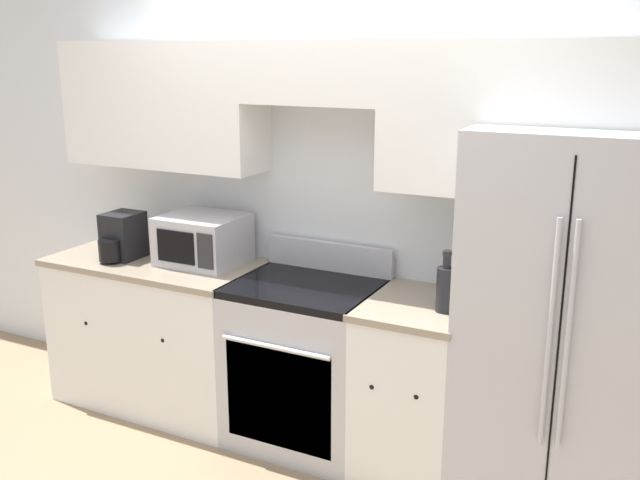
% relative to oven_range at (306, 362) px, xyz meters
% --- Properties ---
extents(ground_plane, '(12.00, 12.00, 0.00)m').
position_rel_oven_range_xyz_m(ground_plane, '(0.08, -0.31, -0.46)').
color(ground_plane, '#937A5B').
extents(wall_back, '(8.00, 0.39, 2.60)m').
position_rel_oven_range_xyz_m(wall_back, '(0.09, 0.28, 1.03)').
color(wall_back, silver).
rests_on(wall_back, ground_plane).
extents(lower_cabinets_left, '(1.26, 0.64, 0.90)m').
position_rel_oven_range_xyz_m(lower_cabinets_left, '(-1.00, -0.00, -0.00)').
color(lower_cabinets_left, white).
rests_on(lower_cabinets_left, ground_plane).
extents(lower_cabinets_right, '(0.51, 0.64, 0.90)m').
position_rel_oven_range_xyz_m(lower_cabinets_right, '(0.62, -0.00, -0.00)').
color(lower_cabinets_right, white).
rests_on(lower_cabinets_right, ground_plane).
extents(oven_range, '(0.76, 0.65, 1.06)m').
position_rel_oven_range_xyz_m(oven_range, '(0.00, 0.00, 0.00)').
color(oven_range, '#B7B7BC').
rests_on(oven_range, ground_plane).
extents(refrigerator, '(0.92, 0.73, 1.78)m').
position_rel_oven_range_xyz_m(refrigerator, '(1.32, 0.04, 0.43)').
color(refrigerator, '#B7B7BC').
rests_on(refrigerator, ground_plane).
extents(microwave, '(0.45, 0.40, 0.28)m').
position_rel_oven_range_xyz_m(microwave, '(-0.70, 0.08, 0.58)').
color(microwave, '#B7B7BC').
rests_on(microwave, lower_cabinets_left).
extents(bottle, '(0.09, 0.09, 0.30)m').
position_rel_oven_range_xyz_m(bottle, '(0.77, -0.06, 0.56)').
color(bottle, black).
rests_on(bottle, lower_cabinets_right).
extents(paper_towel_holder, '(0.19, 0.29, 0.27)m').
position_rel_oven_range_xyz_m(paper_towel_holder, '(-1.19, -0.06, 0.57)').
color(paper_towel_holder, black).
rests_on(paper_towel_holder, lower_cabinets_left).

